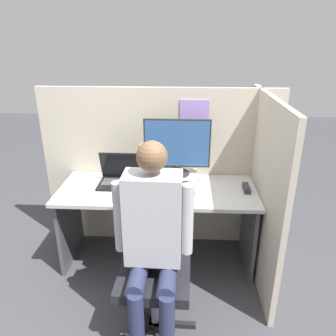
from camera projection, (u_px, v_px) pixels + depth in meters
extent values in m
plane|color=#3D3D42|center=(155.00, 284.00, 2.65)|extent=(12.00, 12.00, 0.00)
cube|color=#B7AD99|center=(161.00, 169.00, 2.99)|extent=(2.11, 0.04, 1.47)
cube|color=#937AC6|center=(194.00, 123.00, 2.78)|extent=(0.25, 0.01, 0.40)
cube|color=#F4EA66|center=(144.00, 148.00, 2.89)|extent=(0.07, 0.01, 0.07)
cube|color=#B7AD99|center=(262.00, 191.00, 2.57)|extent=(0.04, 1.27, 1.47)
cube|color=#B7B7B2|center=(158.00, 190.00, 2.69)|extent=(1.61, 0.64, 0.03)
cube|color=#4C4C51|center=(70.00, 224.00, 2.86)|extent=(0.03, 0.54, 0.67)
cube|color=#4C4C51|center=(249.00, 230.00, 2.78)|extent=(0.03, 0.54, 0.67)
cube|color=white|center=(177.00, 178.00, 2.77)|extent=(0.34, 0.25, 0.08)
cylinder|color=#232328|center=(177.00, 173.00, 2.76)|extent=(0.22, 0.22, 0.01)
cylinder|color=#232328|center=(177.00, 169.00, 2.74)|extent=(0.04, 0.04, 0.07)
cube|color=#232328|center=(177.00, 143.00, 2.66)|extent=(0.54, 0.02, 0.40)
cube|color=#2D5184|center=(177.00, 144.00, 2.65)|extent=(0.52, 0.00, 0.38)
cube|color=black|center=(119.00, 184.00, 2.74)|extent=(0.33, 0.26, 0.02)
cube|color=#424242|center=(119.00, 182.00, 2.75)|extent=(0.28, 0.14, 0.00)
cube|color=black|center=(120.00, 165.00, 2.77)|extent=(0.33, 0.08, 0.25)
cube|color=black|center=(120.00, 165.00, 2.77)|extent=(0.29, 0.07, 0.22)
ellipsoid|color=gray|center=(145.00, 189.00, 2.63)|extent=(0.07, 0.05, 0.04)
cube|color=#2D2D33|center=(246.00, 188.00, 2.64)|extent=(0.05, 0.15, 0.04)
cone|color=orange|center=(193.00, 195.00, 2.52)|extent=(0.04, 0.10, 0.04)
cylinder|color=green|center=(193.00, 191.00, 2.58)|extent=(0.02, 0.02, 0.02)
cylinder|color=black|center=(155.00, 323.00, 2.27)|extent=(0.10, 0.10, 0.04)
cube|color=black|center=(175.00, 324.00, 2.26)|extent=(0.28, 0.04, 0.04)
cube|color=black|center=(163.00, 308.00, 2.39)|extent=(0.13, 0.28, 0.04)
cube|color=black|center=(141.00, 313.00, 2.35)|extent=(0.24, 0.20, 0.04)
cube|color=black|center=(137.00, 332.00, 2.20)|extent=(0.25, 0.19, 0.04)
cylinder|color=gray|center=(155.00, 301.00, 2.19)|extent=(0.05, 0.05, 0.35)
cube|color=black|center=(154.00, 276.00, 2.11)|extent=(0.47, 0.47, 0.07)
cube|color=black|center=(156.00, 216.00, 2.24)|extent=(0.44, 0.06, 0.52)
cylinder|color=#282D4C|center=(138.00, 276.00, 1.98)|extent=(0.12, 0.31, 0.11)
cylinder|color=#282D4C|center=(137.00, 328.00, 1.94)|extent=(0.09, 0.09, 0.51)
cylinder|color=#282D4C|center=(168.00, 278.00, 1.97)|extent=(0.12, 0.31, 0.11)
cylinder|color=#282D4C|center=(167.00, 330.00, 1.93)|extent=(0.09, 0.09, 0.51)
cube|color=#B2B2B7|center=(153.00, 218.00, 1.95)|extent=(0.34, 0.21, 0.57)
sphere|color=brown|center=(152.00, 156.00, 1.80)|extent=(0.18, 0.18, 0.18)
cylinder|color=#B2B2B7|center=(119.00, 217.00, 1.97)|extent=(0.07, 0.07, 0.46)
cylinder|color=#B2B2B7|center=(188.00, 220.00, 1.94)|extent=(0.07, 0.07, 0.46)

